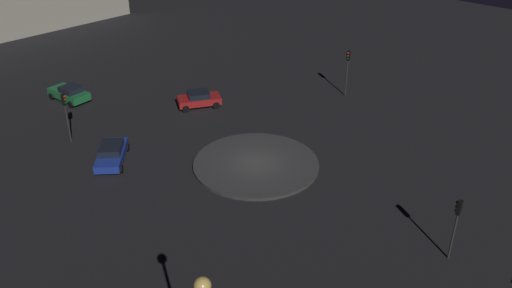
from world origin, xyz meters
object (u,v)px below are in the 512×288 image
Objects in this scene: traffic_light_east at (457,218)px; car_blue at (111,153)px; traffic_light_southwest at (65,108)px; car_green at (69,93)px; car_red at (199,99)px; traffic_light_north at (348,64)px.

car_blue is at bearing 16.67° from traffic_light_east.
car_blue is at bearing -24.07° from traffic_light_southwest.
car_blue is 13.00m from car_green.
car_blue is at bearing -135.65° from car_red.
traffic_light_southwest is 1.04× the size of traffic_light_east.
traffic_light_east reaches higher than car_red.
traffic_light_east is 0.90× the size of traffic_light_north.
car_green is at bearing 5.29° from traffic_light_east.
traffic_light_east is at bearing -120.08° from car_blue.
car_red is 0.95× the size of traffic_light_north.
car_red is 14.22m from traffic_light_north.
traffic_light_east reaches higher than car_green.
car_blue is 24.67m from traffic_light_east.
car_red is 1.06× the size of traffic_light_east.
traffic_light_southwest is (-5.14, -0.33, 2.25)m from car_blue.
traffic_light_southwest is (-2.83, -11.51, 2.22)m from car_red.
traffic_light_east is (26.03, -4.72, 2.12)m from car_red.
car_blue is 1.05× the size of car_green.
traffic_light_north reaches higher than traffic_light_east.
traffic_light_east is at bearing -14.50° from traffic_light_southwest.
car_green is at bearing 158.10° from car_red.
car_blue is 1.05× the size of car_red.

